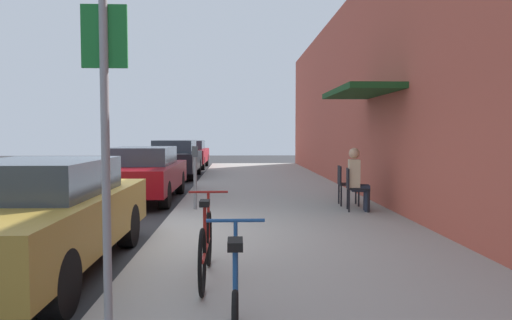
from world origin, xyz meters
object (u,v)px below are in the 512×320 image
(street_sign, at_px, (106,141))
(parked_car_3, at_px, (189,154))
(cafe_chair_1, at_px, (345,182))
(parking_meter, at_px, (195,173))
(bicycle_0, at_px, (235,309))
(seated_patron_0, at_px, (357,177))
(parked_car_0, at_px, (35,215))
(parked_car_1, at_px, (142,173))
(bicycle_1, at_px, (206,246))
(cafe_chair_0, at_px, (354,186))
(parked_car_2, at_px, (175,158))

(street_sign, bearing_deg, parked_car_3, 94.26)
(cafe_chair_1, bearing_deg, parked_car_3, 109.89)
(cafe_chair_1, bearing_deg, parking_meter, -172.55)
(bicycle_0, relative_size, seated_patron_0, 1.33)
(parked_car_0, distance_m, parked_car_1, 6.28)
(parked_car_1, height_order, street_sign, street_sign)
(parked_car_1, xyz_separation_m, parked_car_3, (0.00, 11.53, 0.01))
(bicycle_1, xyz_separation_m, cafe_chair_0, (2.72, 4.41, 0.14))
(parked_car_3, relative_size, bicycle_1, 2.57)
(bicycle_1, height_order, cafe_chair_1, bicycle_1)
(bicycle_1, bearing_deg, parked_car_1, 106.71)
(parked_car_1, xyz_separation_m, cafe_chair_0, (4.81, -2.54, -0.09))
(parking_meter, xyz_separation_m, bicycle_0, (0.86, -6.59, -0.41))
(parked_car_0, xyz_separation_m, parking_meter, (1.55, 4.09, 0.17))
(cafe_chair_0, relative_size, cafe_chair_1, 1.00)
(parked_car_1, distance_m, parked_car_2, 6.29)
(parked_car_0, bearing_deg, street_sign, -57.31)
(parked_car_2, xyz_separation_m, parked_car_3, (0.00, 5.24, -0.03))
(bicycle_0, bearing_deg, parked_car_3, 96.77)
(bicycle_1, bearing_deg, street_sign, -109.37)
(bicycle_0, distance_m, cafe_chair_0, 6.69)
(parked_car_3, bearing_deg, seated_patron_0, -70.91)
(parked_car_0, height_order, parked_car_2, parked_car_2)
(parked_car_0, relative_size, bicycle_0, 2.57)
(cafe_chair_0, xyz_separation_m, seated_patron_0, (0.06, -0.01, 0.19))
(seated_patron_0, bearing_deg, parked_car_2, 118.86)
(bicycle_1, bearing_deg, parked_car_0, 162.26)
(parked_car_0, distance_m, cafe_chair_0, 6.10)
(parked_car_0, distance_m, parking_meter, 4.38)
(cafe_chair_0, bearing_deg, parked_car_2, 118.59)
(street_sign, relative_size, bicycle_0, 1.52)
(bicycle_0, distance_m, cafe_chair_1, 7.42)
(street_sign, distance_m, cafe_chair_0, 7.00)
(street_sign, bearing_deg, cafe_chair_1, 64.22)
(parked_car_1, bearing_deg, parked_car_3, 90.00)
(parked_car_1, relative_size, cafe_chair_0, 5.06)
(bicycle_0, bearing_deg, street_sign, 169.88)
(parked_car_2, xyz_separation_m, street_sign, (1.50, -14.92, 0.88))
(parking_meter, bearing_deg, street_sign, -90.45)
(parked_car_2, bearing_deg, bicycle_0, -80.91)
(parked_car_1, relative_size, bicycle_0, 2.57)
(parked_car_0, distance_m, street_sign, 2.93)
(parked_car_0, distance_m, bicycle_0, 3.48)
(parked_car_2, relative_size, parked_car_3, 1.00)
(parked_car_0, height_order, parked_car_3, parked_car_3)
(parked_car_3, relative_size, cafe_chair_0, 5.06)
(parked_car_1, bearing_deg, street_sign, -80.13)
(parked_car_0, relative_size, parked_car_3, 1.00)
(bicycle_1, distance_m, cafe_chair_1, 5.86)
(parked_car_3, bearing_deg, bicycle_1, -83.56)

